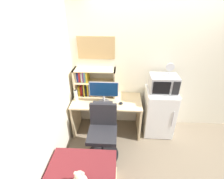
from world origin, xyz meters
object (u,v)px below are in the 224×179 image
object	(u,v)px
keyboard	(103,103)
monitor	(104,91)
desk_fan	(170,69)
hutch_bookshelf	(89,82)
water_bottle	(76,95)
mini_fridge	(159,112)
microwave	(163,84)
desk_chair	(103,135)
computer_mouse	(121,103)
wall_corkboard	(96,48)

from	to	relation	value
keyboard	monitor	bearing A→B (deg)	75.09
keyboard	desk_fan	distance (m)	1.33
hutch_bookshelf	water_bottle	bearing A→B (deg)	-133.84
hutch_bookshelf	desk_fan	size ratio (longest dim) A/B	3.36
desk_fan	mini_fridge	bearing A→B (deg)	178.19
mini_fridge	microwave	bearing A→B (deg)	89.73
monitor	desk_chair	bearing A→B (deg)	-87.40
microwave	desk_chair	world-z (taller)	microwave
monitor	microwave	size ratio (longest dim) A/B	1.08
keyboard	computer_mouse	size ratio (longest dim) A/B	4.38
keyboard	water_bottle	world-z (taller)	water_bottle
keyboard	computer_mouse	distance (m)	0.34
water_bottle	wall_corkboard	world-z (taller)	wall_corkboard
monitor	microwave	bearing A→B (deg)	5.40
water_bottle	desk_chair	size ratio (longest dim) A/B	0.24
microwave	desk_fan	xyz separation A→B (m)	(0.07, -0.01, 0.29)
water_bottle	mini_fridge	world-z (taller)	water_bottle
hutch_bookshelf	computer_mouse	xyz separation A→B (m)	(0.63, -0.32, -0.26)
desk_fan	hutch_bookshelf	bearing A→B (deg)	173.70
monitor	keyboard	world-z (taller)	monitor
desk_fan	desk_chair	distance (m)	1.60
computer_mouse	desk_fan	distance (m)	1.04
monitor	computer_mouse	world-z (taller)	monitor
water_bottle	microwave	xyz separation A→B (m)	(1.60, 0.07, 0.26)
water_bottle	desk_fan	distance (m)	1.76
wall_corkboard	water_bottle	bearing A→B (deg)	-137.52
keyboard	desk_chair	bearing A→B (deg)	-84.53
computer_mouse	wall_corkboard	distance (m)	1.11
mini_fridge	hutch_bookshelf	bearing A→B (deg)	173.49
mini_fridge	monitor	bearing A→B (deg)	-174.76
water_bottle	computer_mouse	bearing A→B (deg)	-6.01
keyboard	hutch_bookshelf	bearing A→B (deg)	131.97
monitor	microwave	world-z (taller)	microwave
monitor	wall_corkboard	size ratio (longest dim) A/B	0.77
water_bottle	mini_fridge	xyz separation A→B (m)	(1.60, 0.07, -0.37)
mini_fridge	microwave	distance (m)	0.63
monitor	keyboard	xyz separation A→B (m)	(-0.02, -0.07, -0.23)
hutch_bookshelf	water_bottle	xyz separation A→B (m)	(-0.22, -0.23, -0.17)
computer_mouse	monitor	bearing A→B (deg)	169.39
monitor	mini_fridge	distance (m)	1.19
water_bottle	mini_fridge	distance (m)	1.65
hutch_bookshelf	monitor	xyz separation A→B (m)	(0.32, -0.26, -0.04)
keyboard	wall_corkboard	world-z (taller)	wall_corkboard
monitor	wall_corkboard	distance (m)	0.79
keyboard	wall_corkboard	xyz separation A→B (m)	(-0.14, 0.45, 0.91)
hutch_bookshelf	desk_chair	world-z (taller)	hutch_bookshelf
desk_fan	computer_mouse	bearing A→B (deg)	-169.23
hutch_bookshelf	computer_mouse	bearing A→B (deg)	-26.45
hutch_bookshelf	desk_chair	size ratio (longest dim) A/B	0.84
computer_mouse	mini_fridge	size ratio (longest dim) A/B	0.09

